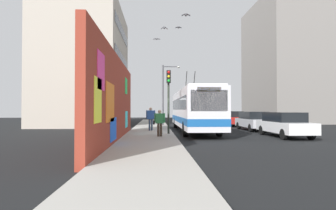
% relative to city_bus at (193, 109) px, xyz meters
% --- Properties ---
extents(ground_plane, '(80.00, 80.00, 0.00)m').
position_rel_city_bus_xyz_m(ground_plane, '(-2.53, 1.80, -1.81)').
color(ground_plane, black).
extents(sidewalk_slab, '(48.00, 3.20, 0.15)m').
position_rel_city_bus_xyz_m(sidewalk_slab, '(-2.53, 3.40, -1.74)').
color(sidewalk_slab, '#9E9B93').
rests_on(sidewalk_slab, ground_plane).
extents(graffiti_wall, '(13.59, 0.32, 4.59)m').
position_rel_city_bus_xyz_m(graffiti_wall, '(-6.76, 5.15, 0.48)').
color(graffiti_wall, maroon).
rests_on(graffiti_wall, ground_plane).
extents(building_far_left, '(12.96, 8.18, 13.32)m').
position_rel_city_bus_xyz_m(building_far_left, '(9.78, 11.00, 4.85)').
color(building_far_left, '#B2A899').
rests_on(building_far_left, ground_plane).
extents(building_far_right, '(12.55, 8.39, 16.75)m').
position_rel_city_bus_xyz_m(building_far_right, '(15.06, -15.20, 6.56)').
color(building_far_right, gray).
rests_on(building_far_right, ground_plane).
extents(city_bus, '(12.70, 2.51, 5.04)m').
position_rel_city_bus_xyz_m(city_bus, '(0.00, 0.00, 0.00)').
color(city_bus, silver).
rests_on(city_bus, ground_plane).
extents(parked_car_white, '(4.72, 1.84, 1.58)m').
position_rel_city_bus_xyz_m(parked_car_white, '(-4.52, -5.20, -0.98)').
color(parked_car_white, white).
rests_on(parked_car_white, ground_plane).
extents(parked_car_silver, '(4.51, 1.82, 1.58)m').
position_rel_city_bus_xyz_m(parked_car_silver, '(0.72, -5.20, -0.98)').
color(parked_car_silver, '#B7B7BC').
rests_on(parked_car_silver, ground_plane).
extents(parked_car_red, '(4.69, 1.82, 1.58)m').
position_rel_city_bus_xyz_m(parked_car_red, '(6.82, -5.20, -0.98)').
color(parked_car_red, '#B21E19').
rests_on(parked_car_red, ground_plane).
extents(parked_car_navy, '(4.75, 1.76, 1.58)m').
position_rel_city_bus_xyz_m(parked_car_navy, '(13.06, -5.20, -0.98)').
color(parked_car_navy, navy).
rests_on(parked_car_navy, ground_plane).
extents(pedestrian_midblock, '(0.24, 0.70, 1.77)m').
position_rel_city_bus_xyz_m(pedestrian_midblock, '(-0.70, 3.39, -0.61)').
color(pedestrian_midblock, '#2D3F59').
rests_on(pedestrian_midblock, sidewalk_slab).
extents(pedestrian_at_curb, '(0.22, 0.72, 1.59)m').
position_rel_city_bus_xyz_m(pedestrian_at_curb, '(-5.22, 2.78, -0.74)').
color(pedestrian_at_curb, '#3F3326').
rests_on(pedestrian_at_curb, sidewalk_slab).
extents(traffic_light, '(0.49, 0.28, 4.24)m').
position_rel_city_bus_xyz_m(traffic_light, '(-3.47, 2.15, 1.19)').
color(traffic_light, '#2D382D').
rests_on(traffic_light, sidewalk_slab).
extents(street_lamp, '(0.44, 1.85, 6.20)m').
position_rel_city_bus_xyz_m(street_lamp, '(6.10, 2.03, 1.93)').
color(street_lamp, '#4C4C51').
rests_on(street_lamp, sidewalk_slab).
extents(flying_pigeons, '(6.36, 4.53, 2.63)m').
position_rel_city_bus_xyz_m(flying_pigeons, '(-1.69, 1.28, 6.51)').
color(flying_pigeons, '#47474C').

